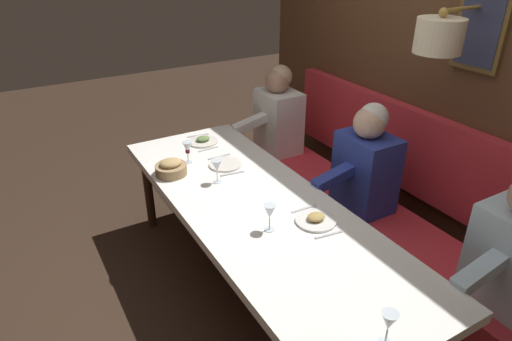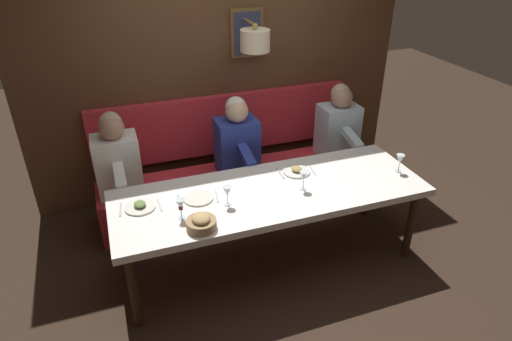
{
  "view_description": "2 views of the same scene",
  "coord_description": "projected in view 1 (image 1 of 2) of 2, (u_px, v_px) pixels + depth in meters",
  "views": [
    {
      "loc": [
        -1.2,
        -2.04,
        2.22
      ],
      "look_at": [
        0.05,
        0.11,
        0.92
      ],
      "focal_mm": 31.59,
      "sensor_mm": 36.0,
      "label": 1
    },
    {
      "loc": [
        -2.88,
        1.16,
        2.67
      ],
      "look_at": [
        0.05,
        0.11,
        0.92
      ],
      "focal_mm": 31.1,
      "sensor_mm": 36.0,
      "label": 2
    }
  ],
  "objects": [
    {
      "name": "diner_near",
      "position": [
        366.0,
        162.0,
        3.15
      ],
      "size": [
        0.6,
        0.4,
        0.79
      ],
      "color": "#283893",
      "rests_on": "banquette_bench"
    },
    {
      "name": "ground_plane",
      "position": [
        258.0,
        296.0,
        3.12
      ],
      "size": [
        12.0,
        12.0,
        0.0
      ],
      "primitive_type": "plane",
      "color": "#332319"
    },
    {
      "name": "dining_table",
      "position": [
        258.0,
        214.0,
        2.81
      ],
      "size": [
        0.9,
        2.59,
        0.74
      ],
      "color": "white",
      "rests_on": "ground_plane"
    },
    {
      "name": "place_setting_2",
      "position": [
        316.0,
        220.0,
        2.62
      ],
      "size": [
        0.24,
        0.32,
        0.05
      ],
      "color": "silver",
      "rests_on": "dining_table"
    },
    {
      "name": "wine_glass_2",
      "position": [
        187.0,
        148.0,
        3.25
      ],
      "size": [
        0.07,
        0.07,
        0.16
      ],
      "color": "silver",
      "rests_on": "dining_table"
    },
    {
      "name": "back_wall_panel",
      "position": [
        439.0,
        73.0,
        3.14
      ],
      "size": [
        0.59,
        3.99,
        2.9
      ],
      "color": "#51331E",
      "rests_on": "ground_plane"
    },
    {
      "name": "place_setting_0",
      "position": [
        203.0,
        141.0,
        3.62
      ],
      "size": [
        0.24,
        0.32,
        0.05
      ],
      "color": "silver",
      "rests_on": "dining_table"
    },
    {
      "name": "banquette_bench",
      "position": [
        359.0,
        232.0,
        3.42
      ],
      "size": [
        0.52,
        2.79,
        0.45
      ],
      "primitive_type": "cube",
      "color": "red",
      "rests_on": "ground_plane"
    },
    {
      "name": "wine_glass_0",
      "position": [
        270.0,
        212.0,
        2.5
      ],
      "size": [
        0.07,
        0.07,
        0.16
      ],
      "color": "silver",
      "rests_on": "dining_table"
    },
    {
      "name": "diner_middle",
      "position": [
        278.0,
        112.0,
        4.02
      ],
      "size": [
        0.6,
        0.4,
        0.79
      ],
      "color": "white",
      "rests_on": "banquette_bench"
    },
    {
      "name": "bread_bowl",
      "position": [
        171.0,
        168.0,
        3.12
      ],
      "size": [
        0.22,
        0.22,
        0.12
      ],
      "color": "#9E7F56",
      "rests_on": "dining_table"
    },
    {
      "name": "wine_glass_1",
      "position": [
        217.0,
        167.0,
        2.99
      ],
      "size": [
        0.07,
        0.07,
        0.16
      ],
      "color": "silver",
      "rests_on": "dining_table"
    },
    {
      "name": "wine_glass_3",
      "position": [
        389.0,
        322.0,
        1.79
      ],
      "size": [
        0.07,
        0.07,
        0.16
      ],
      "color": "silver",
      "rests_on": "dining_table"
    },
    {
      "name": "place_setting_1",
      "position": [
        225.0,
        164.0,
        3.26
      ],
      "size": [
        0.24,
        0.32,
        0.01
      ],
      "color": "silver",
      "rests_on": "dining_table"
    }
  ]
}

